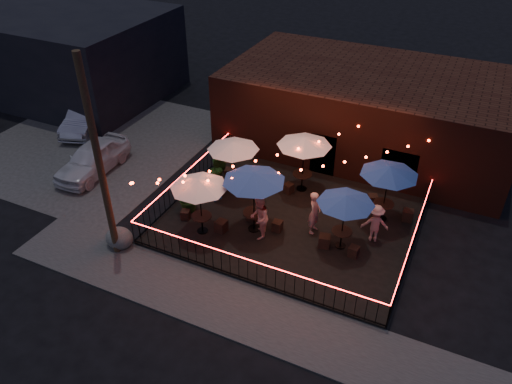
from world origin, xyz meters
TOP-DOWN VIEW (x-y plane):
  - ground at (0.00, 0.00)m, footprint 110.00×110.00m
  - patio at (0.00, 2.00)m, footprint 10.00×8.00m
  - sidewalk at (0.00, -3.25)m, footprint 18.00×2.50m
  - parking_lot at (-12.00, 4.00)m, footprint 11.00×12.00m
  - brick_building at (1.00, 9.99)m, footprint 14.00×8.00m
  - background_building at (-18.00, 9.00)m, footprint 12.00×9.00m
  - utility_pole at (-5.40, -2.60)m, footprint 0.26×0.26m
  - fence_front at (0.00, -2.00)m, footprint 10.00×0.04m
  - fence_left at (-5.00, 2.00)m, footprint 0.04×8.00m
  - fence_right at (5.00, 2.00)m, footprint 0.04×8.00m
  - festoon_lights at (-1.01, 1.70)m, footprint 10.02×8.72m
  - cafe_table_0 at (-2.93, -0.23)m, footprint 2.99×2.99m
  - cafe_table_1 at (-3.10, 2.93)m, footprint 2.94×2.94m
  - cafe_table_2 at (-1.08, 0.78)m, footprint 2.67×2.67m
  - cafe_table_3 at (-0.38, 4.36)m, footprint 3.05×3.05m
  - cafe_table_4 at (2.43, 1.28)m, footprint 2.68×2.68m
  - cafe_table_5 at (3.46, 3.70)m, footprint 2.95×2.95m
  - bistro_chair_0 at (-3.99, 0.18)m, footprint 0.43×0.43m
  - bistro_chair_1 at (-2.23, 0.10)m, footprint 0.47×0.47m
  - bistro_chair_2 at (-3.79, 3.78)m, footprint 0.50×0.50m
  - bistro_chair_3 at (-2.22, 3.66)m, footprint 0.52×0.52m
  - bistro_chair_4 at (-1.40, 1.30)m, footprint 0.42×0.42m
  - bistro_chair_5 at (-0.19, 1.11)m, footprint 0.39×0.39m
  - bistro_chair_6 at (-0.82, 3.84)m, footprint 0.49×0.49m
  - bistro_chair_7 at (1.03, 4.01)m, footprint 0.38×0.38m
  - bistro_chair_8 at (1.86, 0.99)m, footprint 0.50×0.50m
  - bistro_chair_9 at (3.05, 0.93)m, footprint 0.40×0.40m
  - bistro_chair_10 at (2.85, 4.55)m, footprint 0.52×0.52m
  - bistro_chair_11 at (4.46, 4.07)m, footprint 0.48×0.48m
  - patron_a at (1.15, 1.71)m, footprint 0.46×0.69m
  - patron_b at (-0.69, 0.44)m, footprint 0.97×1.10m
  - patron_c at (3.48, 2.20)m, footprint 1.19×0.89m
  - potted_shrub_a at (-4.13, 0.79)m, footprint 1.40×1.30m
  - potted_shrub_b at (-4.13, 3.27)m, footprint 0.86×0.75m
  - potted_shrub_c at (-4.60, 4.29)m, footprint 0.73×0.73m
  - cooler at (-3.66, 2.07)m, footprint 0.73×0.64m
  - boulder at (-5.50, -2.27)m, footprint 1.24×1.15m
  - car_white at (-10.11, 1.66)m, footprint 1.98×4.43m
  - car_silver at (-13.47, 5.14)m, footprint 2.93×4.74m

SIDE VIEW (x-z plane):
  - ground at x=0.00m, z-range 0.00..0.00m
  - parking_lot at x=-12.00m, z-range 0.00..0.02m
  - sidewalk at x=0.00m, z-range 0.00..0.05m
  - patio at x=0.00m, z-range 0.00..0.15m
  - bistro_chair_0 at x=-3.99m, z-range 0.15..0.56m
  - bistro_chair_7 at x=1.03m, z-range 0.15..0.57m
  - bistro_chair_9 at x=3.05m, z-range 0.15..0.58m
  - bistro_chair_6 at x=-0.82m, z-range 0.15..0.60m
  - bistro_chair_5 at x=-0.19m, z-range 0.15..0.60m
  - bistro_chair_4 at x=-1.40m, z-range 0.15..0.62m
  - bistro_chair_3 at x=-2.22m, z-range 0.15..0.62m
  - bistro_chair_10 at x=2.85m, z-range 0.15..0.62m
  - bistro_chair_2 at x=-3.79m, z-range 0.15..0.63m
  - boulder at x=-5.50m, z-range 0.00..0.78m
  - bistro_chair_11 at x=4.46m, z-range 0.15..0.65m
  - bistro_chair_1 at x=-2.23m, z-range 0.15..0.65m
  - bistro_chair_8 at x=1.86m, z-range 0.15..0.66m
  - cooler at x=-3.66m, z-range 0.16..0.95m
  - fence_front at x=0.00m, z-range 0.14..1.18m
  - fence_left at x=-5.00m, z-range 0.14..1.18m
  - fence_right at x=5.00m, z-range 0.14..1.18m
  - car_silver at x=-13.47m, z-range 0.00..1.48m
  - car_white at x=-10.11m, z-range 0.00..1.48m
  - potted_shrub_c at x=-4.60m, z-range 0.15..1.40m
  - potted_shrub_a at x=-4.13m, z-range 0.15..1.42m
  - potted_shrub_b at x=-4.13m, z-range 0.15..1.51m
  - patron_c at x=3.48m, z-range 0.15..1.79m
  - patron_a at x=1.15m, z-range 0.15..2.01m
  - patron_b at x=-0.69m, z-range 0.15..2.05m
  - brick_building at x=1.00m, z-range 0.00..4.00m
  - cafe_table_4 at x=2.43m, z-range 1.15..3.56m
  - cafe_table_0 at x=-2.93m, z-range 1.19..3.70m
  - cafe_table_1 at x=-3.10m, z-range 1.19..3.71m
  - background_building at x=-18.00m, z-range 0.00..5.00m
  - cafe_table_5 at x=3.46m, z-range 1.22..3.80m
  - festoon_lights at x=-1.01m, z-range 1.86..3.18m
  - cafe_table_3 at x=-0.38m, z-range 1.25..3.91m
  - cafe_table_2 at x=-1.08m, z-range 1.28..4.02m
  - utility_pole at x=-5.40m, z-range 0.00..8.00m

